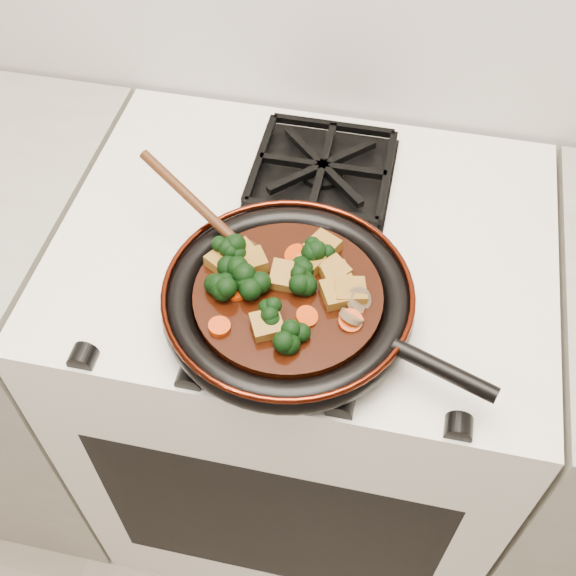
# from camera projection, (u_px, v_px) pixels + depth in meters

# --- Properties ---
(stove) EXTENTS (0.76, 0.60, 0.90)m
(stove) POSITION_uv_depth(u_px,v_px,m) (302.00, 387.00, 1.46)
(stove) COLOR white
(stove) RESTS_ON ground
(burner_grate_front) EXTENTS (0.23, 0.23, 0.03)m
(burner_grate_front) POSITION_uv_depth(u_px,v_px,m) (287.00, 303.00, 1.01)
(burner_grate_front) COLOR black
(burner_grate_front) RESTS_ON stove
(burner_grate_back) EXTENTS (0.23, 0.23, 0.03)m
(burner_grate_back) POSITION_uv_depth(u_px,v_px,m) (322.00, 170.00, 1.18)
(burner_grate_back) COLOR black
(burner_grate_back) RESTS_ON stove
(skillet) EXTENTS (0.46, 0.34, 0.05)m
(skillet) POSITION_uv_depth(u_px,v_px,m) (289.00, 301.00, 0.98)
(skillet) COLOR black
(skillet) RESTS_ON burner_grate_front
(braising_sauce) EXTENTS (0.26, 0.26, 0.02)m
(braising_sauce) POSITION_uv_depth(u_px,v_px,m) (288.00, 298.00, 0.97)
(braising_sauce) COLOR black
(braising_sauce) RESTS_ON skillet
(tofu_cube_0) EXTENTS (0.04, 0.04, 0.03)m
(tofu_cube_0) POSITION_uv_depth(u_px,v_px,m) (286.00, 277.00, 0.97)
(tofu_cube_0) COLOR olive
(tofu_cube_0) RESTS_ON braising_sauce
(tofu_cube_1) EXTENTS (0.05, 0.05, 0.02)m
(tofu_cube_1) POSITION_uv_depth(u_px,v_px,m) (253.00, 262.00, 0.99)
(tofu_cube_1) COLOR olive
(tofu_cube_1) RESTS_ON braising_sauce
(tofu_cube_2) EXTENTS (0.05, 0.06, 0.02)m
(tofu_cube_2) POSITION_uv_depth(u_px,v_px,m) (322.00, 248.00, 1.01)
(tofu_cube_2) COLOR olive
(tofu_cube_2) RESTS_ON braising_sauce
(tofu_cube_3) EXTENTS (0.05, 0.06, 0.02)m
(tofu_cube_3) POSITION_uv_depth(u_px,v_px,m) (337.00, 294.00, 0.96)
(tofu_cube_3) COLOR olive
(tofu_cube_3) RESTS_ON braising_sauce
(tofu_cube_4) EXTENTS (0.05, 0.05, 0.02)m
(tofu_cube_4) POSITION_uv_depth(u_px,v_px,m) (335.00, 271.00, 0.98)
(tofu_cube_4) COLOR olive
(tofu_cube_4) RESTS_ON braising_sauce
(tofu_cube_5) EXTENTS (0.06, 0.06, 0.03)m
(tofu_cube_5) POSITION_uv_depth(u_px,v_px,m) (243.00, 256.00, 1.00)
(tofu_cube_5) COLOR olive
(tofu_cube_5) RESTS_ON braising_sauce
(tofu_cube_6) EXTENTS (0.05, 0.05, 0.02)m
(tofu_cube_6) POSITION_uv_depth(u_px,v_px,m) (221.00, 262.00, 0.99)
(tofu_cube_6) COLOR olive
(tofu_cube_6) RESTS_ON braising_sauce
(tofu_cube_7) EXTENTS (0.05, 0.05, 0.02)m
(tofu_cube_7) POSITION_uv_depth(u_px,v_px,m) (350.00, 292.00, 0.96)
(tofu_cube_7) COLOR olive
(tofu_cube_7) RESTS_ON braising_sauce
(tofu_cube_8) EXTENTS (0.05, 0.05, 0.02)m
(tofu_cube_8) POSITION_uv_depth(u_px,v_px,m) (336.00, 275.00, 0.98)
(tofu_cube_8) COLOR olive
(tofu_cube_8) RESTS_ON braising_sauce
(tofu_cube_9) EXTENTS (0.05, 0.05, 0.02)m
(tofu_cube_9) POSITION_uv_depth(u_px,v_px,m) (310.00, 263.00, 0.99)
(tofu_cube_9) COLOR olive
(tofu_cube_9) RESTS_ON braising_sauce
(tofu_cube_10) EXTENTS (0.05, 0.05, 0.03)m
(tofu_cube_10) POSITION_uv_depth(u_px,v_px,m) (267.00, 326.00, 0.92)
(tofu_cube_10) COLOR olive
(tofu_cube_10) RESTS_ON braising_sauce
(broccoli_floret_0) EXTENTS (0.08, 0.09, 0.06)m
(broccoli_floret_0) POSITION_uv_depth(u_px,v_px,m) (301.00, 272.00, 0.98)
(broccoli_floret_0) COLOR black
(broccoli_floret_0) RESTS_ON braising_sauce
(broccoli_floret_1) EXTENTS (0.09, 0.09, 0.06)m
(broccoli_floret_1) POSITION_uv_depth(u_px,v_px,m) (320.00, 251.00, 1.00)
(broccoli_floret_1) COLOR black
(broccoli_floret_1) RESTS_ON braising_sauce
(broccoli_floret_2) EXTENTS (0.08, 0.08, 0.06)m
(broccoli_floret_2) POSITION_uv_depth(u_px,v_px,m) (220.00, 290.00, 0.96)
(broccoli_floret_2) COLOR black
(broccoli_floret_2) RESTS_ON braising_sauce
(broccoli_floret_3) EXTENTS (0.08, 0.07, 0.07)m
(broccoli_floret_3) POSITION_uv_depth(u_px,v_px,m) (232.00, 262.00, 0.99)
(broccoli_floret_3) COLOR black
(broccoli_floret_3) RESTS_ON braising_sauce
(broccoli_floret_4) EXTENTS (0.07, 0.07, 0.07)m
(broccoli_floret_4) POSITION_uv_depth(u_px,v_px,m) (269.00, 313.00, 0.93)
(broccoli_floret_4) COLOR black
(broccoli_floret_4) RESTS_ON braising_sauce
(broccoli_floret_5) EXTENTS (0.07, 0.07, 0.07)m
(broccoli_floret_5) POSITION_uv_depth(u_px,v_px,m) (290.00, 340.00, 0.91)
(broccoli_floret_5) COLOR black
(broccoli_floret_5) RESTS_ON braising_sauce
(broccoli_floret_6) EXTENTS (0.08, 0.08, 0.07)m
(broccoli_floret_6) POSITION_uv_depth(u_px,v_px,m) (296.00, 285.00, 0.96)
(broccoli_floret_6) COLOR black
(broccoli_floret_6) RESTS_ON braising_sauce
(broccoli_floret_7) EXTENTS (0.08, 0.09, 0.06)m
(broccoli_floret_7) POSITION_uv_depth(u_px,v_px,m) (252.00, 288.00, 0.96)
(broccoli_floret_7) COLOR black
(broccoli_floret_7) RESTS_ON braising_sauce
(broccoli_floret_8) EXTENTS (0.09, 0.09, 0.07)m
(broccoli_floret_8) POSITION_uv_depth(u_px,v_px,m) (231.00, 246.00, 1.00)
(broccoli_floret_8) COLOR black
(broccoli_floret_8) RESTS_ON braising_sauce
(carrot_coin_0) EXTENTS (0.03, 0.03, 0.02)m
(carrot_coin_0) POSITION_uv_depth(u_px,v_px,m) (296.00, 255.00, 1.00)
(carrot_coin_0) COLOR red
(carrot_coin_0) RESTS_ON braising_sauce
(carrot_coin_1) EXTENTS (0.03, 0.03, 0.01)m
(carrot_coin_1) POSITION_uv_depth(u_px,v_px,m) (313.00, 256.00, 1.00)
(carrot_coin_1) COLOR red
(carrot_coin_1) RESTS_ON braising_sauce
(carrot_coin_2) EXTENTS (0.03, 0.03, 0.02)m
(carrot_coin_2) POSITION_uv_depth(u_px,v_px,m) (307.00, 317.00, 0.94)
(carrot_coin_2) COLOR red
(carrot_coin_2) RESTS_ON braising_sauce
(carrot_coin_3) EXTENTS (0.03, 0.03, 0.02)m
(carrot_coin_3) POSITION_uv_depth(u_px,v_px,m) (350.00, 321.00, 0.93)
(carrot_coin_3) COLOR red
(carrot_coin_3) RESTS_ON braising_sauce
(carrot_coin_4) EXTENTS (0.03, 0.03, 0.01)m
(carrot_coin_4) POSITION_uv_depth(u_px,v_px,m) (237.00, 291.00, 0.96)
(carrot_coin_4) COLOR red
(carrot_coin_4) RESTS_ON braising_sauce
(carrot_coin_5) EXTENTS (0.03, 0.03, 0.01)m
(carrot_coin_5) POSITION_uv_depth(u_px,v_px,m) (219.00, 326.00, 0.93)
(carrot_coin_5) COLOR red
(carrot_coin_5) RESTS_ON braising_sauce
(mushroom_slice_0) EXTENTS (0.03, 0.03, 0.03)m
(mushroom_slice_0) POSITION_uv_depth(u_px,v_px,m) (357.00, 302.00, 0.95)
(mushroom_slice_0) COLOR brown
(mushroom_slice_0) RESTS_ON braising_sauce
(mushroom_slice_1) EXTENTS (0.04, 0.03, 0.03)m
(mushroom_slice_1) POSITION_uv_depth(u_px,v_px,m) (358.00, 300.00, 0.95)
(mushroom_slice_1) COLOR brown
(mushroom_slice_1) RESTS_ON braising_sauce
(mushroom_slice_2) EXTENTS (0.04, 0.04, 0.03)m
(mushroom_slice_2) POSITION_uv_depth(u_px,v_px,m) (351.00, 317.00, 0.93)
(mushroom_slice_2) COLOR brown
(mushroom_slice_2) RESTS_ON braising_sauce
(wooden_spoon) EXTENTS (0.13, 0.09, 0.21)m
(wooden_spoon) POSITION_uv_depth(u_px,v_px,m) (218.00, 225.00, 1.02)
(wooden_spoon) COLOR #41210E
(wooden_spoon) RESTS_ON braising_sauce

